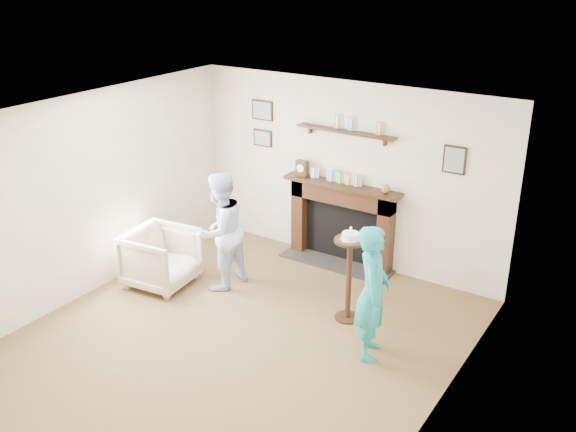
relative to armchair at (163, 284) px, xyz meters
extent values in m
plane|color=brown|center=(1.61, -0.56, 0.00)|extent=(5.00, 5.00, 0.00)
cube|color=#EEE0CA|center=(1.61, 1.94, 1.25)|extent=(4.50, 0.04, 2.50)
cube|color=#EEE0CA|center=(-0.64, -0.56, 1.25)|extent=(0.04, 5.00, 2.50)
cube|color=#EEE0CA|center=(3.86, -0.56, 1.25)|extent=(0.04, 5.00, 2.50)
cube|color=white|center=(1.61, -0.56, 2.50)|extent=(4.50, 5.00, 0.04)
cube|color=black|center=(0.95, 1.84, 0.55)|extent=(0.18, 0.20, 1.10)
cube|color=black|center=(2.27, 1.84, 0.55)|extent=(0.18, 0.20, 1.10)
cube|color=black|center=(1.61, 1.84, 0.98)|extent=(1.50, 0.20, 0.24)
cube|color=black|center=(1.61, 1.91, 0.43)|extent=(1.14, 0.06, 0.86)
cube|color=#2C2927|center=(1.61, 1.72, 0.01)|extent=(1.60, 0.44, 0.03)
cube|color=black|center=(1.61, 1.81, 1.12)|extent=(1.68, 0.26, 0.05)
cube|color=black|center=(1.61, 1.86, 1.85)|extent=(1.40, 0.15, 0.03)
cube|color=black|center=(0.26, 1.92, 1.95)|extent=(0.34, 0.03, 0.28)
cube|color=black|center=(0.26, 1.92, 1.55)|extent=(0.30, 0.03, 0.24)
cube|color=black|center=(3.06, 1.92, 1.70)|extent=(0.28, 0.03, 0.34)
cube|color=black|center=(0.99, 1.81, 1.26)|extent=(0.16, 0.09, 0.22)
cylinder|color=white|center=(0.99, 1.76, 1.27)|extent=(0.11, 0.01, 0.11)
sphere|color=green|center=(2.25, 1.81, 1.21)|extent=(0.12, 0.12, 0.12)
imported|color=#C6AC93|center=(0.00, 0.00, 0.00)|extent=(0.90, 0.88, 0.74)
imported|color=silver|center=(0.67, 0.38, 0.00)|extent=(0.65, 0.80, 1.53)
imported|color=#20B59B|center=(2.95, 0.05, 0.00)|extent=(0.54, 0.64, 1.48)
cylinder|color=black|center=(2.41, 0.55, 0.01)|extent=(0.30, 0.30, 0.02)
cylinder|color=black|center=(2.41, 0.55, 0.51)|extent=(0.06, 0.06, 0.97)
cylinder|color=black|center=(2.41, 0.55, 1.01)|extent=(0.37, 0.37, 0.03)
cylinder|color=silver|center=(2.41, 0.55, 1.02)|extent=(0.25, 0.25, 0.01)
cylinder|color=white|center=(2.41, 0.55, 1.06)|extent=(0.19, 0.19, 0.07)
cylinder|color=#FDE6A0|center=(2.41, 0.55, 1.12)|extent=(0.01, 0.01, 0.05)
sphere|color=orange|center=(2.41, 0.55, 1.16)|extent=(0.02, 0.02, 0.02)
camera|label=1|loc=(5.38, -5.31, 3.98)|focal=40.00mm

